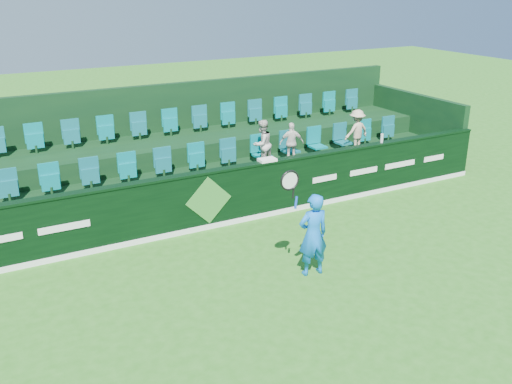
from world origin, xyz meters
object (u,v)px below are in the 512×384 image
spectator_left (262,144)px  towel (267,160)px  tennis_player (313,234)px  drinks_bottle (382,138)px  spectator_right (357,131)px  spectator_middle (292,143)px

spectator_left → towel: bearing=46.8°
tennis_player → towel: size_ratio=5.52×
spectator_left → drinks_bottle: spectator_left is taller
spectator_right → drinks_bottle: spectator_right is taller
tennis_player → drinks_bottle: 5.01m
spectator_left → towel: (-0.48, -1.12, -0.03)m
spectator_right → towel: (-3.42, -1.12, -0.01)m
spectator_right → drinks_bottle: 1.12m
spectator_right → drinks_bottle: (-0.06, -1.12, 0.08)m
tennis_player → drinks_bottle: (4.02, 2.92, 0.63)m
spectator_middle → drinks_bottle: bearing=172.3°
tennis_player → drinks_bottle: tennis_player is taller
towel → spectator_middle: bearing=39.8°
spectator_left → tennis_player: bearing=54.2°
spectator_left → towel: size_ratio=3.04×
tennis_player → drinks_bottle: bearing=36.0°
spectator_left → spectator_right: 2.95m
spectator_middle → spectator_right: spectator_right is taller
tennis_player → spectator_left: bearing=74.4°
spectator_middle → drinks_bottle: size_ratio=4.57×
spectator_middle → spectator_right: 2.08m
spectator_middle → towel: size_ratio=2.64×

